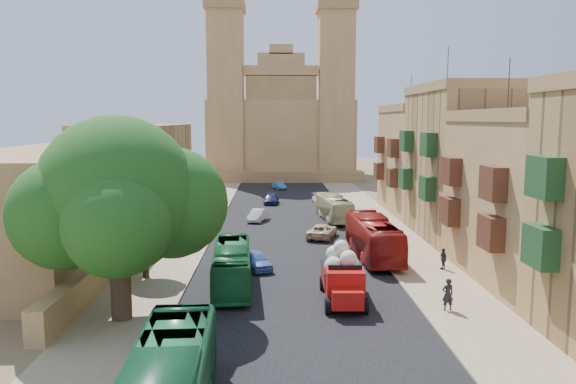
{
  "coord_description": "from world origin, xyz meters",
  "views": [
    {
      "loc": [
        -1.31,
        -25.25,
        10.65
      ],
      "look_at": [
        0.0,
        26.0,
        4.0
      ],
      "focal_mm": 35.0,
      "sensor_mm": 36.0,
      "label": 1
    }
  ],
  "objects_px": {
    "bus_red_east": "(373,237)",
    "pedestrian_c": "(443,259)",
    "ficus_tree": "(119,200)",
    "olive_pickup": "(368,239)",
    "street_tree_d": "(207,177)",
    "church": "(281,126)",
    "car_dkblue": "(271,199)",
    "car_white_a": "(258,215)",
    "pedestrian_a": "(448,294)",
    "bus_green_north": "(232,266)",
    "car_blue_b": "(279,185)",
    "street_tree_b": "(176,203)",
    "car_cream": "(322,231)",
    "bus_cream_east": "(334,208)",
    "car_white_b": "(319,198)",
    "red_truck": "(342,276)",
    "car_blue_a": "(256,260)",
    "street_tree_a": "(144,224)",
    "street_tree_c": "(195,190)"
  },
  "relations": [
    {
      "from": "olive_pickup",
      "to": "church",
      "type": "bearing_deg",
      "value": 96.33
    },
    {
      "from": "car_white_a",
      "to": "pedestrian_a",
      "type": "relative_size",
      "value": 2.06
    },
    {
      "from": "ficus_tree",
      "to": "olive_pickup",
      "type": "relative_size",
      "value": 2.44
    },
    {
      "from": "street_tree_c",
      "to": "street_tree_d",
      "type": "distance_m",
      "value": 12.0
    },
    {
      "from": "car_white_a",
      "to": "car_white_b",
      "type": "distance_m",
      "value": 14.71
    },
    {
      "from": "street_tree_b",
      "to": "red_truck",
      "type": "relative_size",
      "value": 0.82
    },
    {
      "from": "ficus_tree",
      "to": "car_white_b",
      "type": "bearing_deg",
      "value": 71.5
    },
    {
      "from": "street_tree_b",
      "to": "olive_pickup",
      "type": "distance_m",
      "value": 17.16
    },
    {
      "from": "street_tree_d",
      "to": "bus_red_east",
      "type": "relative_size",
      "value": 0.42
    },
    {
      "from": "bus_cream_east",
      "to": "car_white_b",
      "type": "xyz_separation_m",
      "value": [
        -0.55,
        12.16,
        -0.67
      ]
    },
    {
      "from": "car_dkblue",
      "to": "car_cream",
      "type": "bearing_deg",
      "value": -73.42
    },
    {
      "from": "pedestrian_a",
      "to": "street_tree_b",
      "type": "bearing_deg",
      "value": -54.38
    },
    {
      "from": "street_tree_d",
      "to": "car_dkblue",
      "type": "relative_size",
      "value": 1.09
    },
    {
      "from": "red_truck",
      "to": "olive_pickup",
      "type": "xyz_separation_m",
      "value": [
        3.79,
        13.31,
        -0.69
      ]
    },
    {
      "from": "olive_pickup",
      "to": "car_white_a",
      "type": "xyz_separation_m",
      "value": [
        -9.51,
        12.98,
        -0.21
      ]
    },
    {
      "from": "street_tree_b",
      "to": "car_white_a",
      "type": "distance_m",
      "value": 11.69
    },
    {
      "from": "church",
      "to": "car_dkblue",
      "type": "height_order",
      "value": "church"
    },
    {
      "from": "bus_green_north",
      "to": "street_tree_a",
      "type": "bearing_deg",
      "value": 155.84
    },
    {
      "from": "car_cream",
      "to": "olive_pickup",
      "type": "bearing_deg",
      "value": 144.74
    },
    {
      "from": "street_tree_b",
      "to": "bus_cream_east",
      "type": "height_order",
      "value": "street_tree_b"
    },
    {
      "from": "red_truck",
      "to": "car_white_b",
      "type": "distance_m",
      "value": 38.98
    },
    {
      "from": "church",
      "to": "pedestrian_c",
      "type": "distance_m",
      "value": 66.58
    },
    {
      "from": "church",
      "to": "olive_pickup",
      "type": "xyz_separation_m",
      "value": [
        6.5,
        -58.61,
        -8.68
      ]
    },
    {
      "from": "church",
      "to": "car_cream",
      "type": "bearing_deg",
      "value": -86.79
    },
    {
      "from": "street_tree_a",
      "to": "car_blue_b",
      "type": "height_order",
      "value": "street_tree_a"
    },
    {
      "from": "olive_pickup",
      "to": "bus_red_east",
      "type": "height_order",
      "value": "bus_red_east"
    },
    {
      "from": "car_white_a",
      "to": "car_dkblue",
      "type": "height_order",
      "value": "car_white_a"
    },
    {
      "from": "street_tree_a",
      "to": "olive_pickup",
      "type": "height_order",
      "value": "street_tree_a"
    },
    {
      "from": "olive_pickup",
      "to": "pedestrian_c",
      "type": "xyz_separation_m",
      "value": [
        4.26,
        -6.5,
        -0.06
      ]
    },
    {
      "from": "bus_red_east",
      "to": "pedestrian_c",
      "type": "bearing_deg",
      "value": 137.62
    },
    {
      "from": "church",
      "to": "ficus_tree",
      "type": "height_order",
      "value": "church"
    },
    {
      "from": "bus_red_east",
      "to": "car_blue_b",
      "type": "height_order",
      "value": "bus_red_east"
    },
    {
      "from": "bus_red_east",
      "to": "pedestrian_c",
      "type": "relative_size",
      "value": 7.19
    },
    {
      "from": "olive_pickup",
      "to": "car_blue_b",
      "type": "xyz_separation_m",
      "value": [
        -7.0,
        40.25,
        -0.25
      ]
    },
    {
      "from": "car_blue_b",
      "to": "street_tree_d",
      "type": "bearing_deg",
      "value": -146.26
    },
    {
      "from": "red_truck",
      "to": "car_cream",
      "type": "relative_size",
      "value": 1.3
    },
    {
      "from": "street_tree_c",
      "to": "olive_pickup",
      "type": "relative_size",
      "value": 1.01
    },
    {
      "from": "street_tree_a",
      "to": "pedestrian_a",
      "type": "height_order",
      "value": "street_tree_a"
    },
    {
      "from": "bus_green_north",
      "to": "car_white_a",
      "type": "xyz_separation_m",
      "value": [
        0.99,
        23.26,
        -0.73
      ]
    },
    {
      "from": "bus_cream_east",
      "to": "street_tree_d",
      "type": "bearing_deg",
      "value": -50.48
    },
    {
      "from": "car_blue_b",
      "to": "street_tree_c",
      "type": "bearing_deg",
      "value": -129.86
    },
    {
      "from": "ficus_tree",
      "to": "car_blue_a",
      "type": "xyz_separation_m",
      "value": [
        6.81,
        9.95,
        -5.8
      ]
    },
    {
      "from": "red_truck",
      "to": "car_blue_a",
      "type": "height_order",
      "value": "red_truck"
    },
    {
      "from": "car_blue_b",
      "to": "car_cream",
      "type": "bearing_deg",
      "value": -102.82
    },
    {
      "from": "bus_red_east",
      "to": "pedestrian_a",
      "type": "bearing_deg",
      "value": 97.72
    },
    {
      "from": "street_tree_c",
      "to": "car_cream",
      "type": "xyz_separation_m",
      "value": [
        13.04,
        -11.58,
        -2.36
      ]
    },
    {
      "from": "church",
      "to": "bus_green_north",
      "type": "relative_size",
      "value": 3.73
    },
    {
      "from": "street_tree_b",
      "to": "car_blue_a",
      "type": "height_order",
      "value": "street_tree_b"
    },
    {
      "from": "church",
      "to": "bus_red_east",
      "type": "distance_m",
      "value": 62.18
    },
    {
      "from": "street_tree_b",
      "to": "street_tree_c",
      "type": "bearing_deg",
      "value": 90.0
    }
  ]
}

